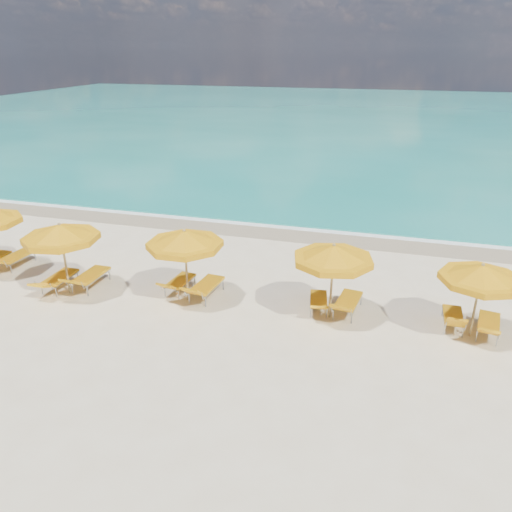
# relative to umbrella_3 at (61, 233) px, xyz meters

# --- Properties ---
(ground_plane) EXTENTS (120.00, 120.00, 0.00)m
(ground_plane) POSITION_rel_umbrella_3_xyz_m (6.00, 0.56, -2.14)
(ground_plane) COLOR beige
(ocean) EXTENTS (120.00, 80.00, 0.30)m
(ocean) POSITION_rel_umbrella_3_xyz_m (6.00, 48.56, -2.14)
(ocean) COLOR #167D71
(ocean) RESTS_ON ground
(wet_sand_band) EXTENTS (120.00, 2.60, 0.01)m
(wet_sand_band) POSITION_rel_umbrella_3_xyz_m (6.00, 7.96, -2.14)
(wet_sand_band) COLOR tan
(wet_sand_band) RESTS_ON ground
(foam_line) EXTENTS (120.00, 1.20, 0.03)m
(foam_line) POSITION_rel_umbrella_3_xyz_m (6.00, 8.76, -2.14)
(foam_line) COLOR white
(foam_line) RESTS_ON ground
(whitecap_near) EXTENTS (14.00, 0.36, 0.05)m
(whitecap_near) POSITION_rel_umbrella_3_xyz_m (-0.00, 17.56, -2.14)
(whitecap_near) COLOR white
(whitecap_near) RESTS_ON ground
(whitecap_far) EXTENTS (18.00, 0.30, 0.05)m
(whitecap_far) POSITION_rel_umbrella_3_xyz_m (14.00, 24.56, -2.14)
(whitecap_far) COLOR white
(whitecap_far) RESTS_ON ground
(umbrella_3) EXTENTS (2.97, 2.97, 2.51)m
(umbrella_3) POSITION_rel_umbrella_3_xyz_m (0.00, 0.00, 0.00)
(umbrella_3) COLOR tan
(umbrella_3) RESTS_ON ground
(umbrella_4) EXTENTS (3.19, 3.19, 2.49)m
(umbrella_4) POSITION_rel_umbrella_3_xyz_m (4.08, 0.61, -0.02)
(umbrella_4) COLOR tan
(umbrella_4) RESTS_ON ground
(umbrella_5) EXTENTS (2.78, 2.78, 2.45)m
(umbrella_5) POSITION_rel_umbrella_3_xyz_m (8.73, 0.74, -0.05)
(umbrella_5) COLOR tan
(umbrella_5) RESTS_ON ground
(umbrella_6) EXTENTS (2.34, 2.34, 2.30)m
(umbrella_6) POSITION_rel_umbrella_3_xyz_m (12.79, 0.75, -0.18)
(umbrella_6) COLOR tan
(umbrella_6) RESTS_ON ground
(lounger_2_right) EXTENTS (0.72, 2.01, 0.75)m
(lounger_2_right) POSITION_rel_umbrella_3_xyz_m (-3.26, 1.35, -1.91)
(lounger_2_right) COLOR #A5A8AD
(lounger_2_right) RESTS_ON ground
(lounger_3_left) EXTENTS (0.66, 1.97, 0.70)m
(lounger_3_left) POSITION_rel_umbrella_3_xyz_m (-0.53, 0.20, -1.92)
(lounger_3_left) COLOR #A5A8AD
(lounger_3_left) RESTS_ON ground
(lounger_3_right) EXTENTS (0.73, 2.06, 0.84)m
(lounger_3_right) POSITION_rel_umbrella_3_xyz_m (0.45, 0.57, -1.90)
(lounger_3_right) COLOR #A5A8AD
(lounger_3_right) RESTS_ON ground
(lounger_4_left) EXTENTS (0.73, 1.79, 0.75)m
(lounger_4_left) POSITION_rel_umbrella_3_xyz_m (3.55, 1.12, -1.93)
(lounger_4_left) COLOR #A5A8AD
(lounger_4_left) RESTS_ON ground
(lounger_4_right) EXTENTS (0.87, 2.06, 0.87)m
(lounger_4_right) POSITION_rel_umbrella_3_xyz_m (4.58, 0.95, -1.90)
(lounger_4_right) COLOR #A5A8AD
(lounger_4_right) RESTS_ON ground
(lounger_5_left) EXTENTS (0.81, 1.74, 0.69)m
(lounger_5_left) POSITION_rel_umbrella_3_xyz_m (8.33, 1.09, -1.94)
(lounger_5_left) COLOR #A5A8AD
(lounger_5_left) RESTS_ON ground
(lounger_5_right) EXTENTS (0.89, 2.00, 0.83)m
(lounger_5_right) POSITION_rel_umbrella_3_xyz_m (9.22, 1.15, -1.91)
(lounger_5_right) COLOR #A5A8AD
(lounger_5_right) RESTS_ON ground
(lounger_6_left) EXTENTS (0.58, 1.63, 0.81)m
(lounger_6_left) POSITION_rel_umbrella_3_xyz_m (12.33, 1.13, -1.93)
(lounger_6_left) COLOR #A5A8AD
(lounger_6_left) RESTS_ON ground
(lounger_6_right) EXTENTS (0.89, 1.87, 0.76)m
(lounger_6_right) POSITION_rel_umbrella_3_xyz_m (13.28, 0.96, -1.93)
(lounger_6_right) COLOR #A5A8AD
(lounger_6_right) RESTS_ON ground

